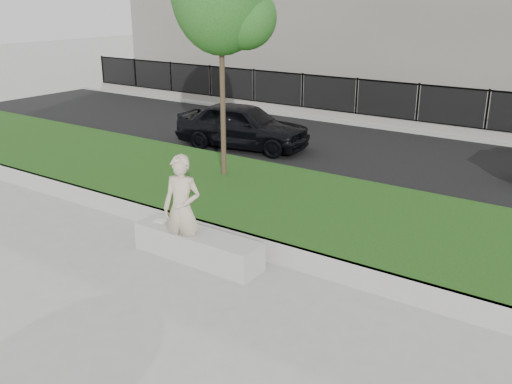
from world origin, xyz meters
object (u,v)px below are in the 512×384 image
Objects in this scene: man at (182,209)px; book at (160,221)px; stone_bench at (197,246)px; car_dark at (243,125)px.

man is 9.05× the size of book.
stone_bench is 1.30× the size of man.
man is at bearing -161.45° from car_dark.
book is 7.08m from car_dark.
car_dark is (-2.89, 6.45, 0.20)m from book.
stone_bench is 0.72m from man.
book is 0.05× the size of car_dark.
stone_bench is at bearing -159.70° from car_dark.
car_dark is at bearing 120.21° from stone_bench.
book is at bearing 179.30° from stone_bench.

